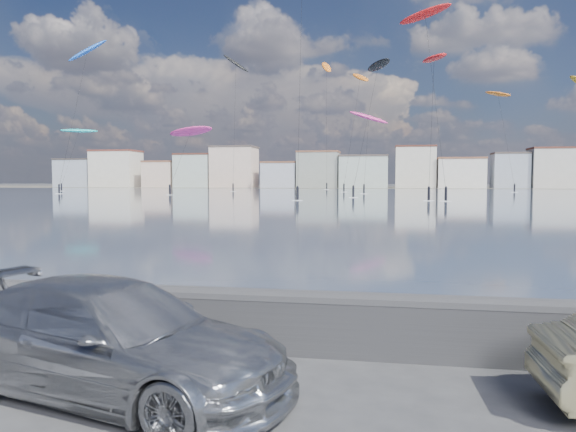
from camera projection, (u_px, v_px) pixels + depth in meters
name	position (u px, v px, depth m)	size (l,w,h in m)	color
ground	(149.00, 416.00, 6.85)	(700.00, 700.00, 0.00)	#333335
bay_water	(373.00, 196.00, 96.67)	(500.00, 177.00, 0.00)	#354461
far_shore_strip	(382.00, 187.00, 203.18)	(500.00, 60.00, 0.00)	#4C473D
seawall	(216.00, 316.00, 9.46)	(400.00, 0.36, 1.08)	#28282B
far_buildings	(386.00, 170.00, 188.81)	(240.79, 13.26, 14.60)	#9EA8B7
car_silver	(110.00, 338.00, 7.51)	(2.12, 5.22, 1.51)	#A7A9AE
kitesurfer_3	(434.00, 61.00, 79.74)	(4.37, 10.97, 21.11)	red
kitesurfer_4	(378.00, 68.00, 100.54)	(6.92, 19.12, 24.36)	black
kitesurfer_6	(369.00, 118.00, 125.65)	(9.73, 19.22, 18.72)	#E5338C
kitesurfer_7	(425.00, 18.00, 80.31)	(7.97, 10.90, 28.07)	red
kitesurfer_9	(236.00, 66.00, 141.29)	(6.71, 11.92, 34.80)	black
kitesurfer_11	(79.00, 131.00, 142.78)	(9.12, 10.17, 15.87)	#19BFBF
kitesurfer_12	(87.00, 52.00, 115.63)	(8.06, 9.99, 32.42)	blue
kitesurfer_13	(191.00, 132.00, 110.99)	(10.25, 11.42, 13.96)	#E5338C
kitesurfer_14	(360.00, 79.00, 138.96)	(6.40, 18.21, 30.24)	orange
kitesurfer_15	(326.00, 69.00, 163.37)	(4.69, 10.92, 38.14)	orange
kitesurfer_19	(498.00, 95.00, 131.09)	(6.64, 11.94, 24.50)	orange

